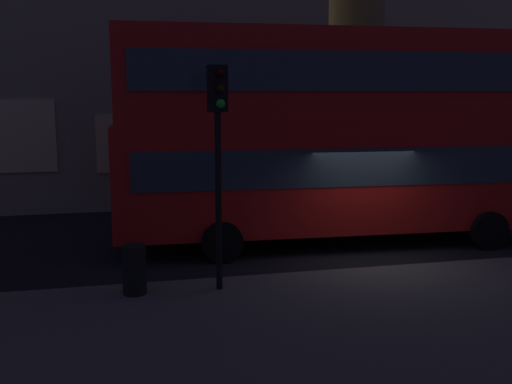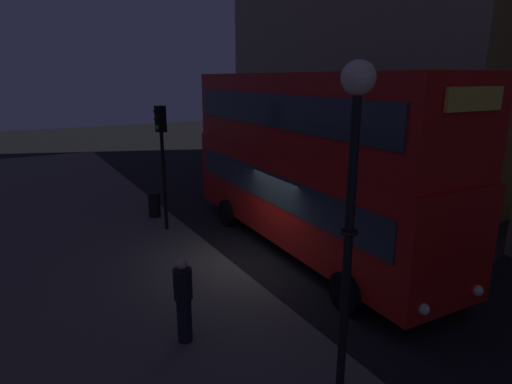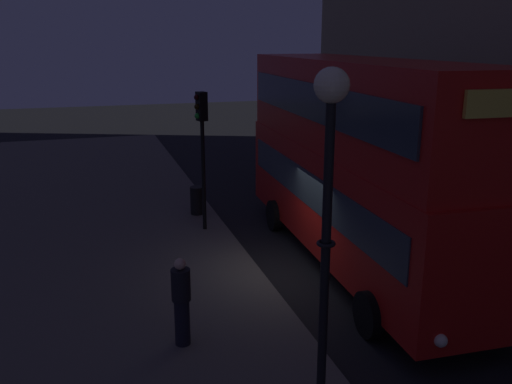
{
  "view_description": "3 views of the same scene",
  "coord_description": "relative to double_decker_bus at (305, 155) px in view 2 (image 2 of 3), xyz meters",
  "views": [
    {
      "loc": [
        -5.48,
        -12.15,
        3.81
      ],
      "look_at": [
        -2.47,
        1.09,
        1.56
      ],
      "focal_mm": 41.06,
      "sensor_mm": 36.0,
      "label": 1
    },
    {
      "loc": [
        9.89,
        -5.79,
        5.23
      ],
      "look_at": [
        -2.08,
        1.19,
        1.49
      ],
      "focal_mm": 29.83,
      "sensor_mm": 36.0,
      "label": 2
    },
    {
      "loc": [
        12.19,
        -4.7,
        5.81
      ],
      "look_at": [
        -2.33,
        -0.2,
        1.59
      ],
      "focal_mm": 38.53,
      "sensor_mm": 36.0,
      "label": 3
    }
  ],
  "objects": [
    {
      "name": "sidewalk_slab",
      "position": [
        0.31,
        -7.0,
        -2.91
      ],
      "size": [
        44.0,
        8.8,
        0.12
      ],
      "primitive_type": "cube",
      "color": "#5B564F",
      "rests_on": "ground"
    },
    {
      "name": "street_lamp",
      "position": [
        5.68,
        -3.4,
        1.05
      ],
      "size": [
        0.49,
        0.49,
        5.36
      ],
      "color": "black",
      "rests_on": "sidewalk_slab"
    },
    {
      "name": "traffic_light_near_kerb",
      "position": [
        -3.46,
        -3.32,
        0.18
      ],
      "size": [
        0.37,
        0.39,
        4.23
      ],
      "rotation": [
        0.0,
        0.0,
        0.24
      ],
      "color": "black",
      "rests_on": "sidewalk_slab"
    },
    {
      "name": "building_with_clock",
      "position": [
        -6.64,
        10.56,
        5.94
      ],
      "size": [
        16.92,
        10.24,
        17.82
      ],
      "color": "tan",
      "rests_on": "ground"
    },
    {
      "name": "pedestrian",
      "position": [
        3.01,
        -5.12,
        -1.94
      ],
      "size": [
        0.37,
        0.37,
        1.78
      ],
      "rotation": [
        0.0,
        0.0,
        4.04
      ],
      "color": "black",
      "rests_on": "sidewalk_slab"
    },
    {
      "name": "litter_bin",
      "position": [
        -5.06,
        -3.23,
        -2.38
      ],
      "size": [
        0.45,
        0.45,
        0.94
      ],
      "primitive_type": "cylinder",
      "color": "black",
      "rests_on": "sidewalk_slab"
    },
    {
      "name": "ground_plane",
      "position": [
        0.31,
        -1.87,
        -2.97
      ],
      "size": [
        80.0,
        80.0,
        0.0
      ],
      "primitive_type": "plane",
      "color": "black"
    },
    {
      "name": "double_decker_bus",
      "position": [
        0.0,
        0.0,
        0.0
      ],
      "size": [
        11.09,
        3.18,
        5.36
      ],
      "rotation": [
        0.0,
        0.0,
        -0.04
      ],
      "color": "red",
      "rests_on": "ground"
    }
  ]
}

